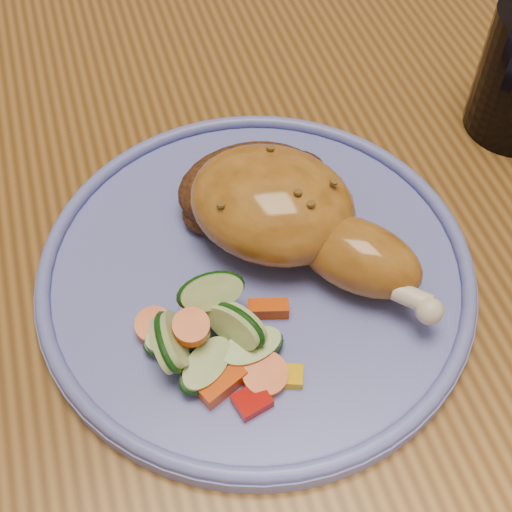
# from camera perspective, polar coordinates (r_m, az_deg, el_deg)

# --- Properties ---
(dining_table) EXTENTS (0.90, 1.40, 0.75)m
(dining_table) POSITION_cam_1_polar(r_m,az_deg,el_deg) (0.59, -0.19, -1.60)
(dining_table) COLOR brown
(dining_table) RESTS_ON ground
(chair_far) EXTENTS (0.42, 0.42, 0.91)m
(chair_far) POSITION_cam_1_polar(r_m,az_deg,el_deg) (1.16, -9.51, 18.22)
(chair_far) COLOR #4C2D16
(chair_far) RESTS_ON ground
(plate) EXTENTS (0.30, 0.30, 0.01)m
(plate) POSITION_cam_1_polar(r_m,az_deg,el_deg) (0.49, -0.00, -1.47)
(plate) COLOR #5B61B1
(plate) RESTS_ON dining_table
(plate_rim) EXTENTS (0.29, 0.29, 0.01)m
(plate_rim) POSITION_cam_1_polar(r_m,az_deg,el_deg) (0.48, -0.00, -0.71)
(plate_rim) COLOR #5B61B1
(plate_rim) RESTS_ON plate
(chicken_leg) EXTENTS (0.16, 0.18, 0.06)m
(chicken_leg) POSITION_cam_1_polar(r_m,az_deg,el_deg) (0.47, 2.92, 3.17)
(chicken_leg) COLOR #A36522
(chicken_leg) RESTS_ON plate
(rice_pilaf) EXTENTS (0.11, 0.08, 0.05)m
(rice_pilaf) POSITION_cam_1_polar(r_m,az_deg,el_deg) (0.50, -0.23, 5.55)
(rice_pilaf) COLOR #4B2812
(rice_pilaf) RESTS_ON plate
(vegetable_pile) EXTENTS (0.10, 0.10, 0.05)m
(vegetable_pile) POSITION_cam_1_polar(r_m,az_deg,el_deg) (0.44, -3.56, -6.65)
(vegetable_pile) COLOR #A50A05
(vegetable_pile) RESTS_ON plate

